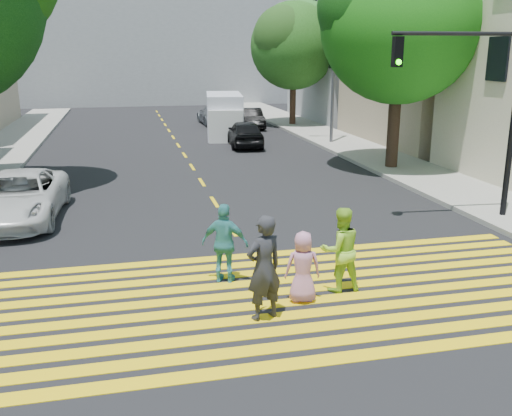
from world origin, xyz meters
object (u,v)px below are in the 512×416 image
object	(u,v)px
dark_car_parked	(251,118)
pedestrian_extra	(225,243)
tree_right_near	(403,14)
white_van	(224,117)
traffic_signal	(482,95)
pedestrian_child	(303,267)
dark_car_near	(245,133)
pedestrian_man	(264,268)
pedestrian_woman	(340,250)
silver_car	(214,115)
tree_right_far	(294,41)
white_sedan	(18,197)

from	to	relation	value
dark_car_parked	pedestrian_extra	bearing A→B (deg)	-100.08
tree_right_near	pedestrian_extra	world-z (taller)	tree_right_near
dark_car_parked	white_van	size ratio (longest dim) A/B	0.71
traffic_signal	dark_car_parked	bearing A→B (deg)	98.86
pedestrian_child	white_van	size ratio (longest dim) A/B	0.27
pedestrian_child	dark_car_near	bearing A→B (deg)	-89.91
tree_right_near	pedestrian_man	size ratio (longest dim) A/B	4.59
pedestrian_woman	dark_car_near	size ratio (longest dim) A/B	0.43
pedestrian_woman	white_van	bearing A→B (deg)	-96.57
dark_car_near	silver_car	xyz separation A→B (m)	(-0.09, 9.62, -0.05)
tree_right_far	traffic_signal	size ratio (longest dim) A/B	1.44
tree_right_near	pedestrian_woman	size ratio (longest dim) A/B	5.16
tree_right_far	pedestrian_woman	size ratio (longest dim) A/B	4.55
tree_right_far	pedestrian_child	world-z (taller)	tree_right_far
pedestrian_extra	traffic_signal	bearing A→B (deg)	-133.52
pedestrian_child	white_sedan	distance (m)	9.56
tree_right_near	tree_right_far	world-z (taller)	tree_right_near
tree_right_near	dark_car_near	distance (m)	10.26
tree_right_near	tree_right_far	bearing A→B (deg)	89.47
pedestrian_woman	traffic_signal	xyz separation A→B (m)	(5.49, 3.82, 2.73)
pedestrian_woman	tree_right_near	bearing A→B (deg)	-123.51
dark_car_near	dark_car_parked	xyz separation A→B (m)	(1.91, 7.09, -0.06)
tree_right_near	silver_car	world-z (taller)	tree_right_near
dark_car_near	white_van	size ratio (longest dim) A/B	0.76
pedestrian_woman	silver_car	xyz separation A→B (m)	(1.88, 28.10, -0.24)
white_van	dark_car_near	bearing A→B (deg)	-75.25
dark_car_near	silver_car	size ratio (longest dim) A/B	0.92
pedestrian_woman	traffic_signal	size ratio (longest dim) A/B	0.32
white_sedan	traffic_signal	size ratio (longest dim) A/B	0.90
tree_right_near	dark_car_parked	size ratio (longest dim) A/B	2.39
tree_right_near	pedestrian_child	bearing A→B (deg)	-123.38
pedestrian_man	dark_car_near	bearing A→B (deg)	-121.23
tree_right_near	dark_car_parked	distance (m)	15.66
tree_right_near	traffic_signal	bearing A→B (deg)	-99.33
tree_right_far	pedestrian_extra	xyz separation A→B (m)	(-9.03, -25.13, -4.55)
dark_car_near	tree_right_near	bearing A→B (deg)	127.93
pedestrian_child	pedestrian_extra	distance (m)	1.85
pedestrian_man	pedestrian_extra	size ratio (longest dim) A/B	1.16
pedestrian_child	pedestrian_extra	world-z (taller)	pedestrian_extra
tree_right_far	dark_car_near	xyz separation A→B (m)	(-4.87, -7.62, -4.71)
silver_car	dark_car_parked	size ratio (longest dim) A/B	1.16
pedestrian_woman	white_sedan	world-z (taller)	pedestrian_woman
pedestrian_woman	dark_car_near	bearing A→B (deg)	-98.68
tree_right_near	dark_car_parked	world-z (taller)	tree_right_near
silver_car	traffic_signal	size ratio (longest dim) A/B	0.79
white_van	silver_car	bearing A→B (deg)	94.68
white_van	tree_right_far	bearing A→B (deg)	44.84
tree_right_near	dark_car_parked	xyz separation A→B (m)	(-2.81, 14.38, -5.51)
tree_right_far	pedestrian_woman	world-z (taller)	tree_right_far
white_sedan	white_van	size ratio (longest dim) A/B	0.94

